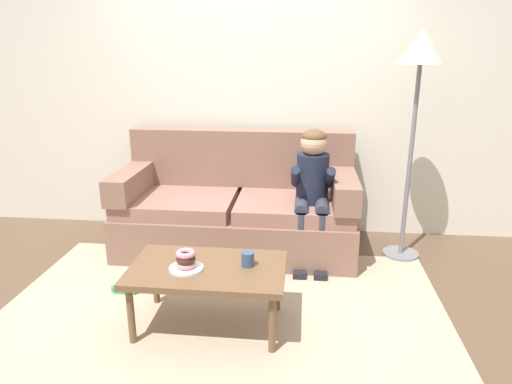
{
  "coord_description": "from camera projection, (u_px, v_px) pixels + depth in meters",
  "views": [
    {
      "loc": [
        0.51,
        -2.89,
        1.7
      ],
      "look_at": [
        0.16,
        0.45,
        0.65
      ],
      "focal_mm": 32.16,
      "sensor_mm": 36.0,
      "label": 1
    }
  ],
  "objects": [
    {
      "name": "donut_second",
      "position": [
        186.0,
        259.0,
        2.77
      ],
      "size": [
        0.12,
        0.12,
        0.04
      ],
      "primitive_type": "torus",
      "rotation": [
        0.0,
        0.0,
        1.59
      ],
      "color": "#422619",
      "rests_on": "donut"
    },
    {
      "name": "toy_controller",
      "position": [
        126.0,
        290.0,
        3.34
      ],
      "size": [
        0.23,
        0.09,
        0.05
      ],
      "rotation": [
        0.0,
        0.0,
        -0.06
      ],
      "color": "#339E56",
      "rests_on": "ground"
    },
    {
      "name": "donut",
      "position": [
        186.0,
        264.0,
        2.78
      ],
      "size": [
        0.15,
        0.15,
        0.04
      ],
      "primitive_type": "torus",
      "rotation": [
        0.0,
        0.0,
        2.86
      ],
      "color": "pink",
      "rests_on": "plate"
    },
    {
      "name": "person_child",
      "position": [
        312.0,
        184.0,
        3.65
      ],
      "size": [
        0.34,
        0.58,
        1.1
      ],
      "color": "#1E2338",
      "rests_on": "ground"
    },
    {
      "name": "wall_back",
      "position": [
        250.0,
        83.0,
        4.22
      ],
      "size": [
        8.0,
        0.1,
        2.8
      ],
      "primitive_type": "cube",
      "color": "silver",
      "rests_on": "ground"
    },
    {
      "name": "area_rug",
      "position": [
        222.0,
        314.0,
        3.07
      ],
      "size": [
        3.0,
        2.02,
        0.01
      ],
      "primitive_type": "cube",
      "color": "tan",
      "rests_on": "ground"
    },
    {
      "name": "plate",
      "position": [
        186.0,
        268.0,
        2.79
      ],
      "size": [
        0.21,
        0.21,
        0.01
      ],
      "primitive_type": "cylinder",
      "color": "white",
      "rests_on": "coffee_table"
    },
    {
      "name": "coffee_table",
      "position": [
        208.0,
        273.0,
        2.83
      ],
      "size": [
        0.96,
        0.58,
        0.42
      ],
      "color": "brown",
      "rests_on": "ground"
    },
    {
      "name": "ground",
      "position": [
        228.0,
        296.0,
        3.31
      ],
      "size": [
        10.0,
        10.0,
        0.0
      ],
      "primitive_type": "plane",
      "color": "brown"
    },
    {
      "name": "donut_third",
      "position": [
        186.0,
        254.0,
        2.76
      ],
      "size": [
        0.16,
        0.16,
        0.04
      ],
      "primitive_type": "torus",
      "rotation": [
        0.0,
        0.0,
        2.1
      ],
      "color": "pink",
      "rests_on": "donut_second"
    },
    {
      "name": "couch",
      "position": [
        237.0,
        209.0,
        4.02
      ],
      "size": [
        2.01,
        0.9,
        1.01
      ],
      "color": "#846051",
      "rests_on": "ground"
    },
    {
      "name": "floor_lamp",
      "position": [
        419.0,
        72.0,
        3.49
      ],
      "size": [
        0.34,
        0.34,
        1.85
      ],
      "color": "slate",
      "rests_on": "ground"
    },
    {
      "name": "mug",
      "position": [
        248.0,
        259.0,
        2.82
      ],
      "size": [
        0.08,
        0.08,
        0.09
      ],
      "primitive_type": "cylinder",
      "color": "#334C72",
      "rests_on": "coffee_table"
    }
  ]
}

